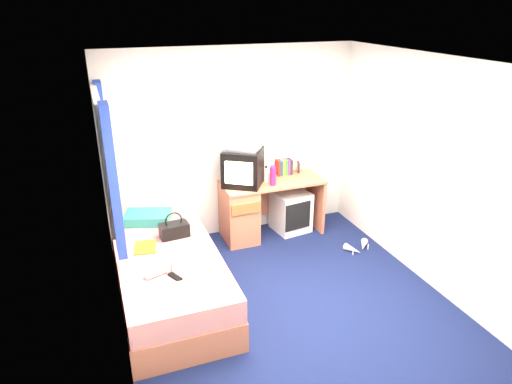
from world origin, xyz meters
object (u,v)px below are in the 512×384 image
object	(u,v)px
desk	(252,208)
white_heels	(358,247)
aerosol_can	(266,175)
magazine	(145,247)
bed	(170,278)
pink_water_bottle	(273,176)
picture_frame	(298,167)
handbag	(174,229)
crt_tv	(243,167)
vcr	(243,147)
remote_control	(175,277)
towel	(189,261)
colour_swatch_fan	(176,284)
water_bottle	(156,272)
pillow	(148,217)
storage_cube	(291,211)

from	to	relation	value
desk	white_heels	xyz separation A→B (m)	(1.12, -0.81, -0.37)
aerosol_can	magazine	distance (m)	1.84
bed	aerosol_can	world-z (taller)	aerosol_can
pink_water_bottle	picture_frame	bearing A→B (deg)	32.68
handbag	magazine	size ratio (longest dim) A/B	1.13
bed	white_heels	distance (m)	2.39
crt_tv	picture_frame	size ratio (longest dim) A/B	4.34
vcr	remote_control	xyz separation A→B (m)	(-1.15, -1.46, -0.69)
handbag	towel	size ratio (longest dim) A/B	1.07
desk	pink_water_bottle	bearing A→B (deg)	-32.18
aerosol_can	bed	bearing A→B (deg)	-145.11
crt_tv	vcr	bearing A→B (deg)	90.00
vcr	magazine	bearing A→B (deg)	-112.83
desk	vcr	bearing A→B (deg)	177.98
bed	crt_tv	xyz separation A→B (m)	(1.14, 1.02, 0.71)
desk	picture_frame	size ratio (longest dim) A/B	9.29
aerosol_can	magazine	bearing A→B (deg)	-154.13
colour_swatch_fan	water_bottle	bearing A→B (deg)	124.99
vcr	pink_water_bottle	bearing A→B (deg)	12.12
colour_swatch_fan	magazine	bearing A→B (deg)	102.34
pink_water_bottle	white_heels	world-z (taller)	pink_water_bottle
pink_water_bottle	aerosol_can	world-z (taller)	pink_water_bottle
picture_frame	pillow	bearing A→B (deg)	-152.80
crt_tv	magazine	size ratio (longest dim) A/B	2.17
aerosol_can	colour_swatch_fan	xyz separation A→B (m)	(-1.47, -1.55, -0.30)
desk	pink_water_bottle	distance (m)	0.53
bed	towel	bearing A→B (deg)	-58.93
desk	storage_cube	distance (m)	0.58
water_bottle	white_heels	size ratio (longest dim) A/B	0.53
water_bottle	desk	bearing A→B (deg)	43.90
colour_swatch_fan	vcr	bearing A→B (deg)	53.36
vcr	remote_control	size ratio (longest dim) A/B	2.51
aerosol_can	remote_control	world-z (taller)	aerosol_can
vcr	desk	bearing A→B (deg)	33.78
bed	aerosol_can	size ratio (longest dim) A/B	10.42
bed	magazine	bearing A→B (deg)	131.78
pillow	remote_control	size ratio (longest dim) A/B	3.17
vcr	picture_frame	size ratio (longest dim) A/B	2.87
pillow	magazine	xyz separation A→B (m)	(-0.11, -0.60, -0.05)
towel	magazine	xyz separation A→B (m)	(-0.35, 0.48, -0.04)
magazine	white_heels	world-z (taller)	magazine
picture_frame	water_bottle	world-z (taller)	picture_frame
water_bottle	colour_swatch_fan	size ratio (longest dim) A/B	0.91
water_bottle	remote_control	world-z (taller)	water_bottle
crt_tv	vcr	size ratio (longest dim) A/B	1.51
storage_cube	water_bottle	world-z (taller)	water_bottle
colour_swatch_fan	crt_tv	bearing A→B (deg)	53.35
crt_tv	remote_control	distance (m)	1.90
aerosol_can	desk	bearing A→B (deg)	174.83
vcr	remote_control	bearing A→B (deg)	-92.57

